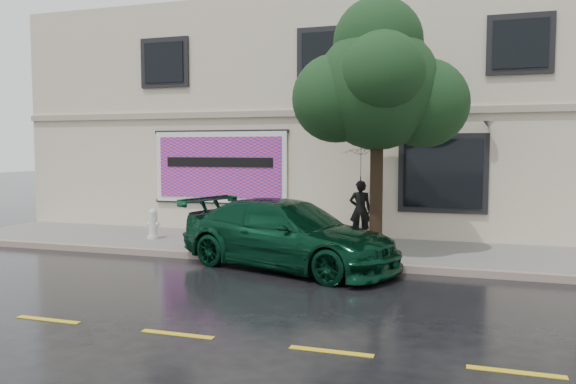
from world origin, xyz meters
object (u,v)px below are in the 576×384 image
(street_tree, at_px, (377,89))
(car, at_px, (288,234))
(fire_hydrant, at_px, (153,224))
(pedestrian, at_px, (360,210))

(street_tree, bearing_deg, car, -145.88)
(street_tree, height_order, fire_hydrant, street_tree)
(street_tree, distance_m, fire_hydrant, 7.05)
(car, xyz_separation_m, street_tree, (1.73, 1.17, 3.18))
(car, xyz_separation_m, fire_hydrant, (-4.43, 1.80, -0.19))
(pedestrian, distance_m, street_tree, 3.79)
(pedestrian, relative_size, street_tree, 0.31)
(car, height_order, pedestrian, pedestrian)
(street_tree, xyz_separation_m, fire_hydrant, (-6.16, 0.63, -3.37))
(pedestrian, bearing_deg, fire_hydrant, 5.87)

